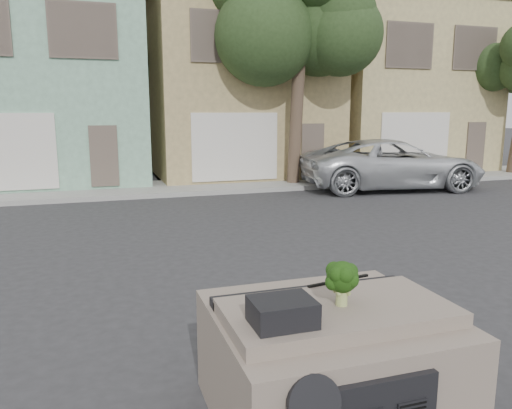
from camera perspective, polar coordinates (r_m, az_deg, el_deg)
ground_plane at (r=7.47m, az=-2.26°, el=-10.75°), size 120.00×120.00×0.00m
sidewalk at (r=17.50m, az=-11.73°, el=1.76°), size 40.00×3.00×0.15m
townhouse_mint at (r=21.28m, az=-23.04°, el=12.70°), size 7.20×8.20×7.55m
townhouse_tan at (r=22.02m, az=-2.67°, el=13.42°), size 7.20×8.20×7.55m
townhouse_beige at (r=25.09m, az=14.52°, el=12.77°), size 7.20×8.20×7.55m
silver_pickup at (r=18.25m, az=15.17°, el=1.73°), size 6.64×3.78×1.75m
tree_near at (r=17.93m, az=4.70°, el=15.54°), size 4.40×4.00×8.50m
car_dashboard at (r=4.68m, az=8.27°, el=-17.06°), size 2.00×1.80×1.12m
instrument_hump at (r=3.89m, az=3.03°, el=-12.16°), size 0.48×0.38×0.20m
wiper_arm at (r=4.88m, az=9.44°, el=-8.59°), size 0.69×0.15×0.02m
broccoli at (r=4.27m, az=9.82°, el=-8.84°), size 0.35×0.35×0.39m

